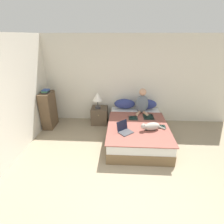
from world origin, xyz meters
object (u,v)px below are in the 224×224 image
(pillow_near, at_px, (125,104))
(nightstand, at_px, (100,115))
(bookshelf, at_px, (49,110))
(book_stack_top, at_px, (46,91))
(person_sitting, at_px, (142,102))
(cat_tabby, at_px, (151,126))
(laptop_open, at_px, (125,130))
(table_lamp, at_px, (98,97))
(bed, at_px, (137,131))
(pillow_far, at_px, (146,104))

(pillow_near, bearing_deg, nightstand, -174.37)
(bookshelf, bearing_deg, book_stack_top, 78.84)
(pillow_near, bearing_deg, person_sitting, -30.68)
(cat_tabby, bearing_deg, book_stack_top, -37.13)
(pillow_near, height_order, laptop_open, pillow_near)
(person_sitting, bearing_deg, cat_tabby, -83.27)
(pillow_near, height_order, cat_tabby, pillow_near)
(laptop_open, height_order, table_lamp, table_lamp)
(pillow_near, relative_size, book_stack_top, 2.48)
(bed, distance_m, book_stack_top, 2.71)
(bed, relative_size, person_sitting, 3.03)
(bookshelf, bearing_deg, bed, -12.31)
(laptop_open, xyz_separation_m, table_lamp, (-0.78, 1.29, 0.32))
(pillow_near, distance_m, person_sitting, 0.58)
(nightstand, relative_size, table_lamp, 1.05)
(person_sitting, relative_size, cat_tabby, 1.19)
(bed, distance_m, laptop_open, 0.66)
(pillow_far, bearing_deg, nightstand, -176.96)
(pillow_near, xyz_separation_m, pillow_far, (0.64, 0.00, 0.00))
(bed, distance_m, table_lamp, 1.50)
(person_sitting, bearing_deg, table_lamp, 172.17)
(nightstand, distance_m, table_lamp, 0.59)
(bed, relative_size, laptop_open, 5.26)
(pillow_near, height_order, bookshelf, bookshelf)
(person_sitting, bearing_deg, laptop_open, -113.71)
(pillow_far, xyz_separation_m, laptop_open, (-0.65, -1.40, -0.10))
(bed, height_order, laptop_open, laptop_open)
(bed, height_order, book_stack_top, book_stack_top)
(person_sitting, bearing_deg, nightstand, 170.30)
(cat_tabby, bearing_deg, pillow_far, -110.98)
(bed, distance_m, cat_tabby, 0.56)
(cat_tabby, bearing_deg, bed, -71.65)
(pillow_far, height_order, laptop_open, pillow_far)
(pillow_far, relative_size, table_lamp, 1.27)
(person_sitting, xyz_separation_m, nightstand, (-1.23, 0.21, -0.52))
(laptop_open, xyz_separation_m, nightstand, (-0.74, 1.33, -0.27))
(bed, bearing_deg, person_sitting, 75.84)
(cat_tabby, distance_m, bookshelf, 2.93)
(laptop_open, relative_size, table_lamp, 0.85)
(laptop_open, relative_size, nightstand, 0.80)
(pillow_near, relative_size, nightstand, 1.20)
(cat_tabby, height_order, book_stack_top, book_stack_top)
(bed, bearing_deg, nightstand, 142.03)
(pillow_far, distance_m, person_sitting, 0.36)
(pillow_far, bearing_deg, book_stack_top, -172.77)
(bed, distance_m, bookshelf, 2.58)
(cat_tabby, bearing_deg, bookshelf, -37.01)
(pillow_far, xyz_separation_m, person_sitting, (-0.16, -0.29, 0.16))
(pillow_far, relative_size, nightstand, 1.20)
(person_sitting, height_order, book_stack_top, person_sitting)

